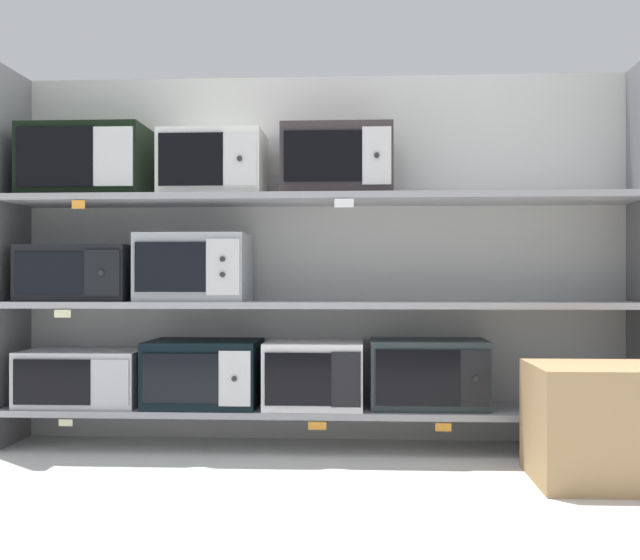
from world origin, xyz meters
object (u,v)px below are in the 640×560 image
microwave_1 (204,373)px  shipping_carton (598,423)px  microwave_8 (337,161)px  microwave_0 (84,377)px  microwave_2 (314,374)px  microwave_7 (214,165)px  microwave_3 (429,374)px  microwave_5 (194,268)px  microwave_6 (85,162)px  microwave_4 (80,273)px

microwave_1 → shipping_carton: (1.67, -0.57, -0.12)m
microwave_1 → microwave_8: (0.63, 0.00, 1.00)m
microwave_0 → shipping_carton: 2.32m
microwave_0 → microwave_8: 1.59m
microwave_2 → microwave_7: size_ratio=0.95×
microwave_2 → microwave_8: 1.01m
microwave_1 → microwave_3: bearing=-0.0°
microwave_1 → microwave_5: microwave_5 is taller
microwave_0 → microwave_6: size_ratio=0.98×
microwave_3 → microwave_6: (-1.63, 0.00, 1.00)m
microwave_1 → microwave_2: microwave_1 is taller
microwave_2 → microwave_3: size_ratio=0.84×
microwave_5 → microwave_7: microwave_7 is taller
microwave_2 → microwave_8: size_ratio=0.89×
microwave_5 → microwave_8: size_ratio=0.99×
shipping_carton → microwave_2: bearing=153.5°
microwave_3 → microwave_4: 1.72m
microwave_4 → microwave_7: bearing=-0.0°
microwave_8 → shipping_carton: bearing=-28.8°
microwave_0 → microwave_5: size_ratio=1.12×
microwave_2 → microwave_6: bearing=-180.0°
microwave_5 → shipping_carton: microwave_5 is taller
microwave_4 → microwave_5: size_ratio=1.02×
microwave_0 → microwave_3: bearing=-0.0°
microwave_1 → shipping_carton: 1.77m
microwave_4 → microwave_2: bearing=-0.0°
microwave_2 → microwave_5: 0.76m
microwave_6 → microwave_2: bearing=0.0°
microwave_0 → microwave_2: (1.10, 0.00, 0.02)m
microwave_7 → shipping_carton: (1.62, -0.57, -1.11)m
microwave_8 → microwave_2: bearing=-179.9°
microwave_3 → microwave_5: 1.21m
microwave_5 → microwave_7: 0.50m
microwave_2 → microwave_6: microwave_6 is taller
microwave_4 → microwave_6: microwave_6 is taller
microwave_5 → microwave_7: size_ratio=1.07×
microwave_6 → microwave_4: bearing=179.3°
microwave_0 → microwave_3: (1.64, -0.00, 0.03)m
microwave_7 → microwave_6: bearing=-180.0°
microwave_3 → microwave_8: (-0.42, 0.00, 0.99)m
microwave_1 → microwave_5: size_ratio=1.02×
microwave_7 → microwave_1: bearing=179.6°
microwave_4 → microwave_7: size_ratio=1.09×
microwave_4 → microwave_7: 0.83m
microwave_6 → shipping_carton: bearing=-14.3°
shipping_carton → microwave_7: bearing=160.7°
microwave_5 → microwave_2: bearing=-0.0°
microwave_2 → microwave_7: (-0.48, -0.00, 0.99)m
microwave_0 → microwave_3: microwave_3 is taller
microwave_2 → microwave_8: (0.11, 0.00, 1.00)m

